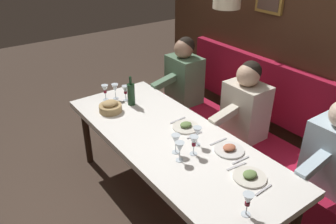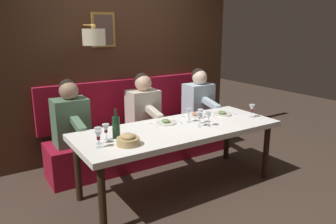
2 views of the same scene
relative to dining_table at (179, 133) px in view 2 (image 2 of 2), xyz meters
name	(u,v)px [view 2 (image 2 of 2)]	position (x,y,z in m)	size (l,w,h in m)	color
ground_plane	(178,188)	(0.00, 0.00, -0.67)	(12.00, 12.00, 0.00)	#423328
dining_table	(179,133)	(0.00, 0.00, 0.00)	(0.90, 2.31, 0.74)	white
banquette_bench	(142,147)	(0.89, 0.00, -0.45)	(0.52, 2.51, 0.45)	maroon
back_wall_panel	(121,60)	(1.46, 0.01, 0.69)	(0.59, 3.71, 2.90)	#422819
diner_nearest	(199,97)	(0.88, -0.96, 0.14)	(0.60, 0.40, 0.79)	silver
diner_near	(143,105)	(0.88, -0.02, 0.14)	(0.60, 0.40, 0.79)	beige
diner_middle	(70,115)	(0.88, 0.94, 0.14)	(0.60, 0.40, 0.79)	#567A5B
place_setting_0	(196,115)	(0.26, -0.43, 0.08)	(0.24, 0.31, 0.05)	silver
place_setting_1	(166,122)	(0.20, 0.05, 0.08)	(0.24, 0.32, 0.05)	silver
place_setting_2	(222,114)	(0.14, -0.76, 0.08)	(0.24, 0.32, 0.05)	silver
wine_glass_0	(106,129)	(0.04, 0.84, 0.18)	(0.07, 0.07, 0.16)	silver
wine_glass_1	(98,136)	(-0.12, 0.98, 0.18)	(0.07, 0.07, 0.16)	silver
wine_glass_2	(199,117)	(-0.10, -0.20, 0.18)	(0.07, 0.07, 0.16)	silver
wine_glass_3	(252,108)	(-0.14, -0.98, 0.18)	(0.07, 0.07, 0.16)	silver
wine_glass_4	(208,116)	(-0.14, -0.30, 0.18)	(0.07, 0.07, 0.16)	silver
wine_glass_5	(200,113)	(0.00, -0.30, 0.18)	(0.07, 0.07, 0.16)	silver
wine_glass_6	(98,132)	(-0.03, 0.94, 0.18)	(0.07, 0.07, 0.16)	silver
wine_glass_7	(189,112)	(0.11, -0.21, 0.18)	(0.07, 0.07, 0.16)	silver
wine_bottle	(116,127)	(0.04, 0.73, 0.18)	(0.08, 0.08, 0.30)	#19381E
bread_bowl	(128,140)	(-0.20, 0.72, 0.11)	(0.22, 0.22, 0.12)	tan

